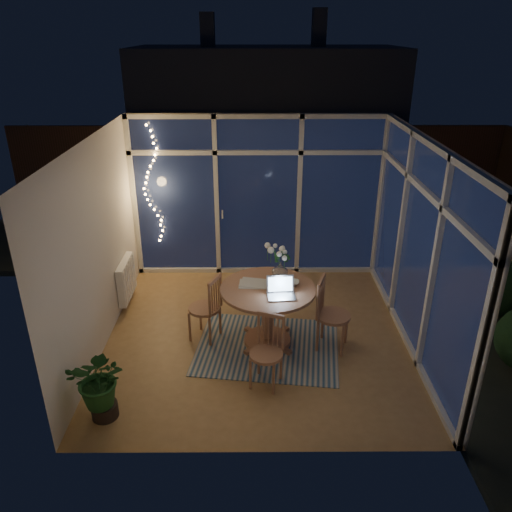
# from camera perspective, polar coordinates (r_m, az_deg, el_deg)

# --- Properties ---
(floor) EXTENTS (4.00, 4.00, 0.00)m
(floor) POSITION_cam_1_polar(r_m,az_deg,el_deg) (6.76, 0.35, -9.15)
(floor) COLOR olive
(floor) RESTS_ON ground
(ceiling) EXTENTS (4.00, 4.00, 0.00)m
(ceiling) POSITION_cam_1_polar(r_m,az_deg,el_deg) (5.73, 0.42, 12.98)
(ceiling) COLOR silver
(ceiling) RESTS_ON wall_back
(wall_back) EXTENTS (4.00, 0.04, 2.60)m
(wall_back) POSITION_cam_1_polar(r_m,az_deg,el_deg) (8.00, 0.21, 6.77)
(wall_back) COLOR silver
(wall_back) RESTS_ON floor
(wall_front) EXTENTS (4.00, 0.04, 2.60)m
(wall_front) POSITION_cam_1_polar(r_m,az_deg,el_deg) (4.37, 0.70, -9.63)
(wall_front) COLOR silver
(wall_front) RESTS_ON floor
(wall_left) EXTENTS (0.04, 4.00, 2.60)m
(wall_left) POSITION_cam_1_polar(r_m,az_deg,el_deg) (6.42, -17.76, 0.90)
(wall_left) COLOR silver
(wall_left) RESTS_ON floor
(wall_right) EXTENTS (0.04, 4.00, 2.60)m
(wall_right) POSITION_cam_1_polar(r_m,az_deg,el_deg) (6.47, 18.39, 0.98)
(wall_right) COLOR silver
(wall_right) RESTS_ON floor
(window_wall_back) EXTENTS (4.00, 0.10, 2.60)m
(window_wall_back) POSITION_cam_1_polar(r_m,az_deg,el_deg) (7.96, 0.21, 6.68)
(window_wall_back) COLOR silver
(window_wall_back) RESTS_ON floor
(window_wall_right) EXTENTS (0.10, 4.00, 2.60)m
(window_wall_right) POSITION_cam_1_polar(r_m,az_deg,el_deg) (6.46, 18.05, 0.98)
(window_wall_right) COLOR silver
(window_wall_right) RESTS_ON floor
(radiator) EXTENTS (0.10, 0.70, 0.58)m
(radiator) POSITION_cam_1_polar(r_m,az_deg,el_deg) (7.56, -14.60, -2.57)
(radiator) COLOR white
(radiator) RESTS_ON wall_left
(fairy_lights) EXTENTS (0.24, 0.10, 1.85)m
(fairy_lights) POSITION_cam_1_polar(r_m,az_deg,el_deg) (7.97, -11.84, 7.88)
(fairy_lights) COLOR #F6B462
(fairy_lights) RESTS_ON window_wall_back
(garden_patio) EXTENTS (12.00, 6.00, 0.10)m
(garden_patio) POSITION_cam_1_polar(r_m,az_deg,el_deg) (11.29, 2.60, 4.90)
(garden_patio) COLOR black
(garden_patio) RESTS_ON ground
(garden_fence) EXTENTS (11.00, 0.08, 1.80)m
(garden_fence) POSITION_cam_1_polar(r_m,az_deg,el_deg) (11.47, 0.04, 10.27)
(garden_fence) COLOR #392714
(garden_fence) RESTS_ON ground
(neighbour_roof) EXTENTS (7.00, 3.00, 2.20)m
(neighbour_roof) POSITION_cam_1_polar(r_m,az_deg,el_deg) (14.20, 1.23, 18.40)
(neighbour_roof) COLOR #34363E
(neighbour_roof) RESTS_ON ground
(garden_shrubs) EXTENTS (0.90, 0.90, 0.90)m
(garden_shrubs) POSITION_cam_1_polar(r_m,az_deg,el_deg) (9.63, -4.66, 4.50)
(garden_shrubs) COLOR black
(garden_shrubs) RESTS_ON ground
(rug) EXTENTS (1.97, 1.66, 0.01)m
(rug) POSITION_cam_1_polar(r_m,az_deg,el_deg) (6.55, 1.33, -10.31)
(rug) COLOR #BDAF9A
(rug) RESTS_ON floor
(dining_table) EXTENTS (1.34, 1.34, 0.82)m
(dining_table) POSITION_cam_1_polar(r_m,az_deg,el_deg) (6.41, 1.34, -6.85)
(dining_table) COLOR #955E43
(dining_table) RESTS_ON floor
(chair_left) EXTENTS (0.57, 0.57, 0.94)m
(chair_left) POSITION_cam_1_polar(r_m,az_deg,el_deg) (6.52, -5.94, -5.80)
(chair_left) COLOR #955E43
(chair_left) RESTS_ON floor
(chair_right) EXTENTS (0.58, 0.58, 0.98)m
(chair_right) POSITION_cam_1_polar(r_m,az_deg,el_deg) (6.36, 8.84, -6.59)
(chair_right) COLOR #955E43
(chair_right) RESTS_ON floor
(chair_front) EXTENTS (0.52, 0.52, 0.88)m
(chair_front) POSITION_cam_1_polar(r_m,az_deg,el_deg) (5.71, 1.16, -10.97)
(chair_front) COLOR #955E43
(chair_front) RESTS_ON floor
(laptop) EXTENTS (0.36, 0.31, 0.24)m
(laptop) POSITION_cam_1_polar(r_m,az_deg,el_deg) (5.95, 2.94, -3.68)
(laptop) COLOR #BABABE
(laptop) RESTS_ON dining_table
(flower_vase) EXTENTS (0.23, 0.23, 0.21)m
(flower_vase) POSITION_cam_1_polar(r_m,az_deg,el_deg) (6.42, 2.76, -1.61)
(flower_vase) COLOR white
(flower_vase) RESTS_ON dining_table
(bowl) EXTENTS (0.17, 0.17, 0.04)m
(bowl) POSITION_cam_1_polar(r_m,az_deg,el_deg) (6.30, 4.20, -3.06)
(bowl) COLOR white
(bowl) RESTS_ON dining_table
(newspapers) EXTENTS (0.40, 0.34, 0.01)m
(newspapers) POSITION_cam_1_polar(r_m,az_deg,el_deg) (6.32, -0.34, -3.04)
(newspapers) COLOR silver
(newspapers) RESTS_ON dining_table
(phone) EXTENTS (0.11, 0.07, 0.01)m
(phone) POSITION_cam_1_polar(r_m,az_deg,el_deg) (6.18, 1.99, -3.74)
(phone) COLOR black
(phone) RESTS_ON dining_table
(potted_plant) EXTENTS (0.58, 0.52, 0.76)m
(potted_plant) POSITION_cam_1_polar(r_m,az_deg,el_deg) (5.56, -17.28, -14.16)
(potted_plant) COLOR #1B4D1F
(potted_plant) RESTS_ON floor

